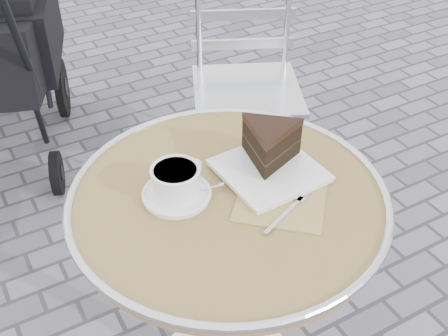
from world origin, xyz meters
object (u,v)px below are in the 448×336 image
cafe_table (228,247)px  cake_plate_set (270,150)px  cappuccino_set (177,184)px  bistro_chair (245,57)px

cafe_table → cake_plate_set: size_ratio=2.13×
cappuccino_set → bistro_chair: (0.66, 0.80, -0.21)m
cappuccino_set → bistro_chair: bearing=29.6°
cappuccino_set → bistro_chair: bistro_chair is taller
cappuccino_set → cake_plate_set: size_ratio=0.50×
cake_plate_set → cappuccino_set: bearing=173.8°
cafe_table → cappuccino_set: (-0.10, 0.05, 0.20)m
cake_plate_set → cafe_table: bearing=-166.4°
cappuccino_set → bistro_chair: 1.06m
bistro_chair → cafe_table: bearing=-98.5°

